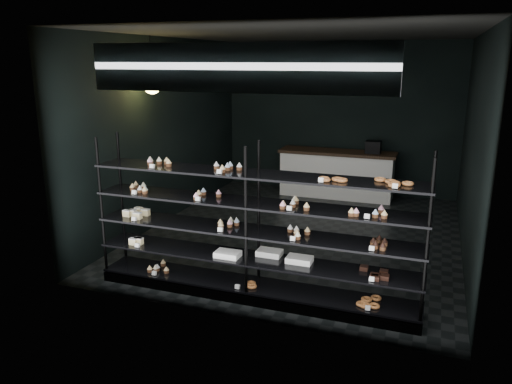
# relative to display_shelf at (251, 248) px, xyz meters

# --- Properties ---
(room) EXTENTS (5.01, 6.01, 3.20)m
(room) POSITION_rel_display_shelf_xyz_m (-0.01, 2.45, 0.97)
(room) COLOR black
(room) RESTS_ON ground
(display_shelf) EXTENTS (4.00, 0.50, 1.91)m
(display_shelf) POSITION_rel_display_shelf_xyz_m (0.00, 0.00, 0.00)
(display_shelf) COLOR black
(display_shelf) RESTS_ON room
(signage) EXTENTS (3.30, 0.05, 0.50)m
(signage) POSITION_rel_display_shelf_xyz_m (-0.01, -0.48, 2.12)
(signage) COLOR #0D1444
(signage) RESTS_ON room
(pendant_lamp) EXTENTS (0.28, 0.28, 0.87)m
(pendant_lamp) POSITION_rel_display_shelf_xyz_m (-2.21, 1.57, 1.82)
(pendant_lamp) COLOR black
(pendant_lamp) RESTS_ON room
(service_counter) EXTENTS (2.40, 0.65, 1.23)m
(service_counter) POSITION_rel_display_shelf_xyz_m (0.09, 4.95, -0.13)
(service_counter) COLOR white
(service_counter) RESTS_ON room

